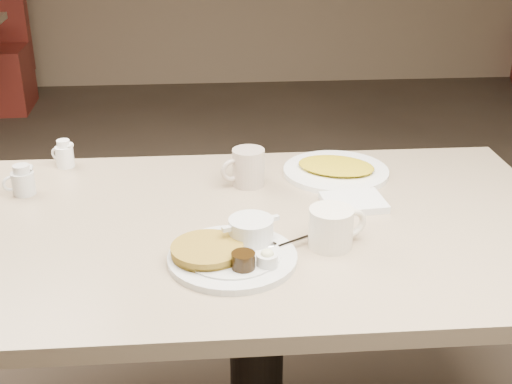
{
  "coord_description": "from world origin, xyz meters",
  "views": [
    {
      "loc": [
        -0.11,
        -1.42,
        1.48
      ],
      "look_at": [
        0.0,
        0.02,
        0.82
      ],
      "focal_mm": 47.01,
      "sensor_mm": 36.0,
      "label": 1
    }
  ],
  "objects": [
    {
      "name": "creamer_right",
      "position": [
        -0.52,
        0.39,
        0.79
      ],
      "size": [
        0.07,
        0.05,
        0.08
      ],
      "color": "white",
      "rests_on": "diner_table"
    },
    {
      "name": "napkin",
      "position": [
        0.25,
        0.07,
        0.76
      ],
      "size": [
        0.16,
        0.13,
        0.02
      ],
      "color": "silver",
      "rests_on": "diner_table"
    },
    {
      "name": "hash_plate",
      "position": [
        0.24,
        0.28,
        0.76
      ],
      "size": [
        0.38,
        0.38,
        0.04
      ],
      "color": "white",
      "rests_on": "diner_table"
    },
    {
      "name": "main_plate",
      "position": [
        -0.06,
        -0.17,
        0.77
      ],
      "size": [
        0.37,
        0.36,
        0.07
      ],
      "color": "silver",
      "rests_on": "diner_table"
    },
    {
      "name": "creamer_left",
      "position": [
        -0.59,
        0.21,
        0.79
      ],
      "size": [
        0.08,
        0.06,
        0.08
      ],
      "color": "silver",
      "rests_on": "diner_table"
    },
    {
      "name": "diner_table",
      "position": [
        0.0,
        0.0,
        0.58
      ],
      "size": [
        1.5,
        0.9,
        0.75
      ],
      "color": "tan",
      "rests_on": "ground"
    },
    {
      "name": "coffee_mug_far",
      "position": [
        -0.01,
        0.22,
        0.8
      ],
      "size": [
        0.13,
        0.11,
        0.1
      ],
      "color": "#B1A192",
      "rests_on": "diner_table"
    },
    {
      "name": "coffee_mug_near",
      "position": [
        0.16,
        -0.13,
        0.8
      ],
      "size": [
        0.15,
        0.13,
        0.09
      ],
      "color": "#EEE5CF",
      "rests_on": "diner_table"
    }
  ]
}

